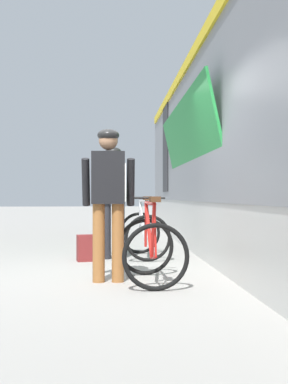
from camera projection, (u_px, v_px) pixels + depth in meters
ground_plane at (104, 279)px, 5.73m from camera, size 80.00×80.00×0.00m
cyclist_near_in_dark at (108, 190)px, 5.51m from camera, size 0.61×0.31×1.76m
cyclist_far_in_white at (113, 192)px, 7.56m from camera, size 0.62×0.33×1.76m
bicycle_near_red at (150, 247)px, 5.48m from camera, size 0.75×1.10×0.99m
bicycle_far_silver at (144, 232)px, 7.71m from camera, size 0.78×1.11×0.99m
backpack_on_platform at (87, 248)px, 7.26m from camera, size 0.31×0.24×0.40m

